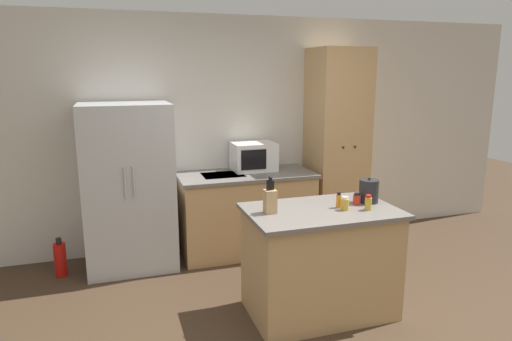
{
  "coord_description": "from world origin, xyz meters",
  "views": [
    {
      "loc": [
        -1.44,
        -2.72,
        2.0
      ],
      "look_at": [
        -0.12,
        1.4,
        1.05
      ],
      "focal_mm": 32.0,
      "sensor_mm": 36.0,
      "label": 1
    }
  ],
  "objects_px": {
    "spice_bottle_tall_dark": "(357,199)",
    "spice_bottle_amber_oil": "(345,204)",
    "microwave": "(253,156)",
    "fire_extinguisher": "(60,259)",
    "spice_bottle_short_red": "(368,203)",
    "spice_bottle_green_herb": "(339,200)",
    "pantry_cabinet": "(336,147)",
    "kettle": "(369,191)",
    "refrigerator": "(129,187)",
    "knife_block": "(270,200)"
  },
  "relations": [
    {
      "from": "spice_bottle_tall_dark",
      "to": "microwave",
      "type": "bearing_deg",
      "value": 104.51
    },
    {
      "from": "spice_bottle_green_herb",
      "to": "knife_block",
      "type": "bearing_deg",
      "value": 176.09
    },
    {
      "from": "refrigerator",
      "to": "pantry_cabinet",
      "type": "bearing_deg",
      "value": 1.48
    },
    {
      "from": "pantry_cabinet",
      "to": "spice_bottle_short_red",
      "type": "xyz_separation_m",
      "value": [
        -0.57,
        -1.66,
        -0.16
      ]
    },
    {
      "from": "spice_bottle_tall_dark",
      "to": "spice_bottle_amber_oil",
      "type": "relative_size",
      "value": 0.89
    },
    {
      "from": "spice_bottle_tall_dark",
      "to": "spice_bottle_green_herb",
      "type": "xyz_separation_m",
      "value": [
        -0.19,
        -0.04,
        0.01
      ]
    },
    {
      "from": "pantry_cabinet",
      "to": "kettle",
      "type": "bearing_deg",
      "value": -107.24
    },
    {
      "from": "refrigerator",
      "to": "pantry_cabinet",
      "type": "distance_m",
      "value": 2.39
    },
    {
      "from": "kettle",
      "to": "spice_bottle_tall_dark",
      "type": "bearing_deg",
      "value": -167.42
    },
    {
      "from": "refrigerator",
      "to": "microwave",
      "type": "distance_m",
      "value": 1.4
    },
    {
      "from": "knife_block",
      "to": "spice_bottle_short_red",
      "type": "xyz_separation_m",
      "value": [
        0.78,
        -0.17,
        -0.04
      ]
    },
    {
      "from": "spice_bottle_short_red",
      "to": "microwave",
      "type": "bearing_deg",
      "value": 103.46
    },
    {
      "from": "spice_bottle_tall_dark",
      "to": "spice_bottle_green_herb",
      "type": "relative_size",
      "value": 0.76
    },
    {
      "from": "microwave",
      "to": "fire_extinguisher",
      "type": "relative_size",
      "value": 1.2
    },
    {
      "from": "pantry_cabinet",
      "to": "spice_bottle_green_herb",
      "type": "bearing_deg",
      "value": -116.75
    },
    {
      "from": "knife_block",
      "to": "kettle",
      "type": "height_order",
      "value": "knife_block"
    },
    {
      "from": "refrigerator",
      "to": "spice_bottle_tall_dark",
      "type": "distance_m",
      "value": 2.29
    },
    {
      "from": "spice_bottle_short_red",
      "to": "spice_bottle_amber_oil",
      "type": "distance_m",
      "value": 0.19
    },
    {
      "from": "knife_block",
      "to": "spice_bottle_short_red",
      "type": "height_order",
      "value": "knife_block"
    },
    {
      "from": "kettle",
      "to": "fire_extinguisher",
      "type": "bearing_deg",
      "value": 152.65
    },
    {
      "from": "knife_block",
      "to": "kettle",
      "type": "xyz_separation_m",
      "value": [
        0.9,
        0.02,
        -0.0
      ]
    },
    {
      "from": "spice_bottle_amber_oil",
      "to": "microwave",
      "type": "bearing_deg",
      "value": 98.04
    },
    {
      "from": "kettle",
      "to": "fire_extinguisher",
      "type": "relative_size",
      "value": 0.56
    },
    {
      "from": "knife_block",
      "to": "fire_extinguisher",
      "type": "xyz_separation_m",
      "value": [
        -1.71,
        1.37,
        -0.83
      ]
    },
    {
      "from": "microwave",
      "to": "knife_block",
      "type": "relative_size",
      "value": 1.61
    },
    {
      "from": "refrigerator",
      "to": "spice_bottle_tall_dark",
      "type": "relative_size",
      "value": 17.22
    },
    {
      "from": "knife_block",
      "to": "spice_bottle_tall_dark",
      "type": "distance_m",
      "value": 0.77
    },
    {
      "from": "spice_bottle_short_red",
      "to": "spice_bottle_green_herb",
      "type": "height_order",
      "value": "spice_bottle_green_herb"
    },
    {
      "from": "pantry_cabinet",
      "to": "spice_bottle_short_red",
      "type": "height_order",
      "value": "pantry_cabinet"
    },
    {
      "from": "spice_bottle_short_red",
      "to": "fire_extinguisher",
      "type": "relative_size",
      "value": 0.32
    },
    {
      "from": "spice_bottle_short_red",
      "to": "spice_bottle_amber_oil",
      "type": "height_order",
      "value": "spice_bottle_short_red"
    },
    {
      "from": "spice_bottle_tall_dark",
      "to": "kettle",
      "type": "bearing_deg",
      "value": 12.58
    },
    {
      "from": "refrigerator",
      "to": "spice_bottle_green_herb",
      "type": "distance_m",
      "value": 2.17
    },
    {
      "from": "knife_block",
      "to": "kettle",
      "type": "distance_m",
      "value": 0.9
    },
    {
      "from": "spice_bottle_tall_dark",
      "to": "fire_extinguisher",
      "type": "relative_size",
      "value": 0.25
    },
    {
      "from": "microwave",
      "to": "fire_extinguisher",
      "type": "height_order",
      "value": "microwave"
    },
    {
      "from": "spice_bottle_short_red",
      "to": "spice_bottle_green_herb",
      "type": "distance_m",
      "value": 0.24
    },
    {
      "from": "refrigerator",
      "to": "spice_bottle_tall_dark",
      "type": "height_order",
      "value": "refrigerator"
    },
    {
      "from": "spice_bottle_green_herb",
      "to": "fire_extinguisher",
      "type": "height_order",
      "value": "spice_bottle_green_herb"
    },
    {
      "from": "refrigerator",
      "to": "spice_bottle_tall_dark",
      "type": "xyz_separation_m",
      "value": [
        1.78,
        -1.43,
        0.1
      ]
    },
    {
      "from": "refrigerator",
      "to": "spice_bottle_amber_oil",
      "type": "height_order",
      "value": "refrigerator"
    },
    {
      "from": "fire_extinguisher",
      "to": "spice_bottle_short_red",
      "type": "bearing_deg",
      "value": -31.8
    },
    {
      "from": "microwave",
      "to": "kettle",
      "type": "relative_size",
      "value": 2.15
    },
    {
      "from": "knife_block",
      "to": "spice_bottle_amber_oil",
      "type": "height_order",
      "value": "knife_block"
    },
    {
      "from": "knife_block",
      "to": "spice_bottle_amber_oil",
      "type": "relative_size",
      "value": 2.66
    },
    {
      "from": "spice_bottle_short_red",
      "to": "spice_bottle_tall_dark",
      "type": "bearing_deg",
      "value": 93.09
    },
    {
      "from": "microwave",
      "to": "pantry_cabinet",
      "type": "bearing_deg",
      "value": -4.7
    },
    {
      "from": "spice_bottle_amber_oil",
      "to": "kettle",
      "type": "distance_m",
      "value": 0.33
    },
    {
      "from": "spice_bottle_green_herb",
      "to": "fire_extinguisher",
      "type": "bearing_deg",
      "value": 148.35
    },
    {
      "from": "fire_extinguisher",
      "to": "spice_bottle_green_herb",
      "type": "bearing_deg",
      "value": -31.65
    }
  ]
}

